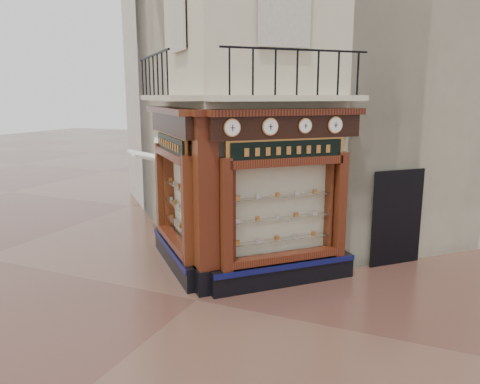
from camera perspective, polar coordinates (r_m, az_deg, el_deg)
The scene contains 15 objects.
ground at distance 10.21m, azimuth -5.35°, elevation -12.99°, with size 80.00×80.00×0.00m, color #512F25.
main_building at distance 15.05m, azimuth 6.23°, elevation 18.31°, with size 8.00×8.00×12.00m, color beige.
neighbour_left at distance 18.17m, azimuth 0.92°, elevation 15.65°, with size 8.00×8.00×11.00m, color beige.
neighbour_right at distance 16.88m, azimuth 17.20°, elevation 15.44°, with size 8.00×8.00×11.00m, color beige.
shopfront_left at distance 11.57m, azimuth -7.86°, elevation 0.24°, with size 2.86×2.86×3.98m.
shopfront_right at distance 10.41m, azimuth 5.47°, elevation -1.01°, with size 2.86×2.86×3.98m.
corner_pilaster at distance 9.99m, azimuth -4.17°, elevation -1.70°, with size 0.85×0.85×3.98m.
balcony at distance 10.60m, azimuth -1.82°, elevation 11.49°, with size 5.94×2.97×1.03m.
clock_a at distance 9.48m, azimuth -0.98°, elevation 7.85°, with size 0.29×0.29×0.36m.
clock_b at distance 9.80m, azimuth 3.69°, elevation 7.95°, with size 0.30×0.30×0.37m.
clock_c at distance 10.17m, azimuth 7.93°, elevation 8.00°, with size 0.27×0.27×0.33m.
clock_d at distance 10.55m, azimuth 11.51°, elevation 8.01°, with size 0.30×0.30×0.37m.
awning at distance 14.49m, azimuth -11.08°, elevation -5.59°, with size 1.41×0.84×0.08m, color white, non-canonical shape.
signboard_left at distance 11.39m, azimuth -8.40°, elevation 5.75°, with size 1.99×1.99×0.53m.
signboard_right at distance 10.15m, azimuth 5.79°, elevation 5.10°, with size 2.04×2.04×0.54m.
Camera 1 is at (4.57, -8.08, 4.27)m, focal length 35.00 mm.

